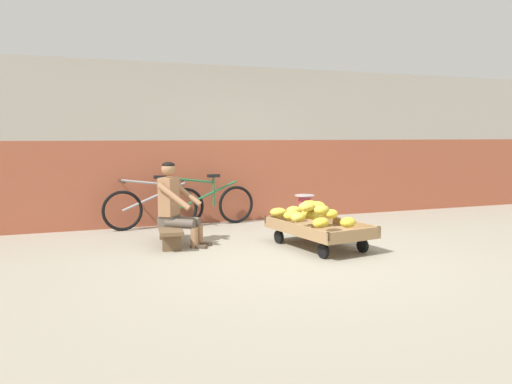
{
  "coord_description": "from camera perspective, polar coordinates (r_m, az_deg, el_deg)",
  "views": [
    {
      "loc": [
        -2.57,
        -5.53,
        1.49
      ],
      "look_at": [
        -0.24,
        0.71,
        0.75
      ],
      "focal_mm": 35.58,
      "sensor_mm": 36.0,
      "label": 1
    }
  ],
  "objects": [
    {
      "name": "shopping_bag",
      "position": [
        7.4,
        6.43,
        -4.38
      ],
      "size": [
        0.18,
        0.12,
        0.24
      ],
      "primitive_type": "cube",
      "color": "#D13D4C",
      "rests_on": "ground"
    },
    {
      "name": "bicycle_near_left",
      "position": [
        8.32,
        -11.36,
        -1.65
      ],
      "size": [
        1.66,
        0.48,
        0.86
      ],
      "color": "black",
      "rests_on": "ground"
    },
    {
      "name": "low_bench",
      "position": [
        7.06,
        -9.69,
        -4.28
      ],
      "size": [
        0.43,
        1.13,
        0.27
      ],
      "color": "brown",
      "rests_on": "ground"
    },
    {
      "name": "banana_cart",
      "position": [
        6.83,
        7.11,
        -4.26
      ],
      "size": [
        1.07,
        1.56,
        0.36
      ],
      "color": "#99754C",
      "rests_on": "ground"
    },
    {
      "name": "back_wall",
      "position": [
        8.88,
        -3.67,
        5.34
      ],
      "size": [
        16.0,
        0.3,
        2.67
      ],
      "color": "#A35138",
      "rests_on": "ground"
    },
    {
      "name": "bicycle_far_left",
      "position": [
        8.47,
        -5.42,
        -1.41
      ],
      "size": [
        1.66,
        0.48,
        0.86
      ],
      "color": "black",
      "rests_on": "ground"
    },
    {
      "name": "plastic_crate",
      "position": [
        7.83,
        5.45,
        -3.55
      ],
      "size": [
        0.36,
        0.28,
        0.3
      ],
      "color": "#19847F",
      "rests_on": "ground"
    },
    {
      "name": "ground_plane",
      "position": [
        6.28,
        4.36,
        -7.41
      ],
      "size": [
        80.0,
        80.0,
        0.0
      ],
      "primitive_type": "plane",
      "color": "gray"
    },
    {
      "name": "weighing_scale",
      "position": [
        7.78,
        5.48,
        -1.35
      ],
      "size": [
        0.3,
        0.3,
        0.29
      ],
      "color": "#28282D",
      "rests_on": "plastic_crate"
    },
    {
      "name": "banana_pile",
      "position": [
        6.81,
        6.13,
        -2.37
      ],
      "size": [
        0.9,
        1.4,
        0.26
      ],
      "color": "yellow",
      "rests_on": "banana_cart"
    },
    {
      "name": "vendor_seated",
      "position": [
        6.97,
        -9.09,
        -1.35
      ],
      "size": [
        0.74,
        0.68,
        1.14
      ],
      "color": "#9E704C",
      "rests_on": "ground"
    }
  ]
}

